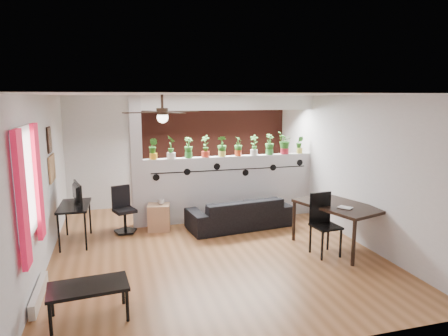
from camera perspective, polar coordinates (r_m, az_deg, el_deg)
room_shell at (r=6.68m, az=-2.04°, el=-0.79°), size 6.30×7.10×2.90m
partition_wall at (r=8.43m, az=0.87°, el=-2.84°), size 3.60×0.18×1.35m
ceiling_header at (r=8.22m, az=0.90°, el=9.32°), size 3.60×0.18×0.30m
pier_column at (r=7.99m, az=-12.37°, el=0.78°), size 0.22×0.20×2.60m
brick_panel at (r=9.72m, az=-1.58°, el=2.63°), size 3.90×0.05×2.60m
vine_decal at (r=8.26m, az=1.07°, el=-0.24°), size 3.31×0.01×0.30m
window_assembly at (r=5.38m, az=-26.23°, el=-2.24°), size 0.09×1.30×1.55m
baseboard_heater at (r=5.82m, az=-24.94°, el=-16.01°), size 0.08×1.00×0.18m
corkboard at (r=7.50m, az=-23.36°, el=-0.04°), size 0.03×0.60×0.45m
framed_art at (r=7.39m, az=-23.70°, el=3.72°), size 0.03×0.34×0.44m
ceiling_fan at (r=6.13m, az=-8.79°, el=7.67°), size 1.19×1.19×0.43m
potted_plant_0 at (r=7.98m, az=-10.07°, el=2.83°), size 0.28×0.27×0.42m
potted_plant_1 at (r=8.01m, az=-7.58°, el=3.08°), size 0.26×0.29×0.46m
potted_plant_2 at (r=8.07m, az=-5.10°, el=3.01°), size 0.25×0.23×0.42m
potted_plant_3 at (r=8.14m, az=-2.67°, el=3.22°), size 0.30×0.30×0.45m
potted_plant_4 at (r=8.23m, az=-0.29°, el=3.21°), size 0.24×0.20×0.42m
potted_plant_5 at (r=8.33m, az=2.05°, el=3.21°), size 0.18×0.22×0.40m
potted_plant_6 at (r=8.44m, az=4.32°, el=3.37°), size 0.28×0.26×0.43m
potted_plant_7 at (r=8.57m, az=6.54°, el=3.46°), size 0.28×0.25×0.44m
potted_plant_8 at (r=8.70m, az=8.69°, el=3.66°), size 0.30×0.32×0.48m
potted_plant_9 at (r=8.86m, az=10.75°, el=3.37°), size 0.23×0.22×0.38m
sofa at (r=7.99m, az=2.22°, el=-6.46°), size 2.03×1.01×0.57m
cube_shelf at (r=7.92m, az=-9.28°, el=-6.96°), size 0.47×0.44×0.51m
cup at (r=7.84m, az=-8.98°, el=-4.80°), size 0.15×0.15×0.10m
computer_desk at (r=7.54m, az=-20.60°, el=-5.43°), size 0.54×0.98×0.70m
monitor at (r=7.64m, az=-20.58°, el=-3.93°), size 0.36×0.14×0.20m
office_chair at (r=7.89m, az=-14.13°, el=-6.19°), size 0.47×0.48×0.88m
dining_table at (r=7.09m, az=16.01°, el=-5.63°), size 1.23×1.60×0.77m
book at (r=6.77m, az=16.65°, el=-5.59°), size 0.25×0.27×0.02m
folding_chair at (r=6.80m, az=13.94°, el=-6.96°), size 0.44×0.44×1.02m
coffee_table at (r=5.07m, az=-18.82°, el=-16.01°), size 0.94×0.58×0.42m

